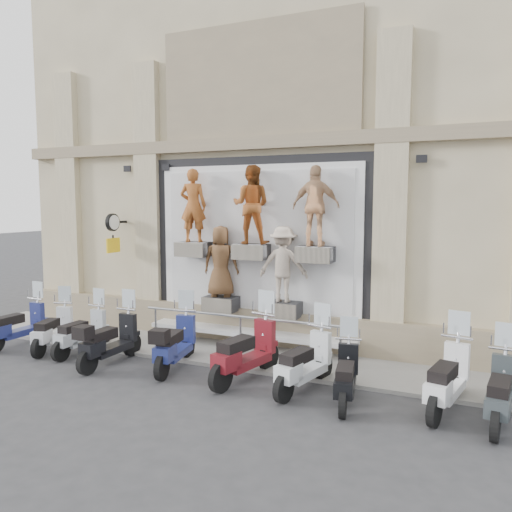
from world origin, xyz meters
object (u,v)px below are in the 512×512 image
object	(u,v)px
scooter_i	(448,365)
scooter_f	(246,338)
scooter_j	(501,378)
scooter_e	(175,332)
scooter_h	(346,364)
guard_rail	(241,336)
scooter_b	(53,320)
scooter_d	(110,329)
clock_sign_bracket	(113,228)
scooter_a	(18,316)
scooter_c	(82,323)
scooter_g	(305,350)

from	to	relation	value
scooter_i	scooter_f	bearing A→B (deg)	-167.73
scooter_i	scooter_j	world-z (taller)	scooter_i
scooter_e	scooter_h	world-z (taller)	scooter_e
guard_rail	scooter_b	world-z (taller)	scooter_b
scooter_b	scooter_j	distance (m)	9.45
scooter_d	scooter_i	bearing A→B (deg)	4.46
guard_rail	clock_sign_bracket	world-z (taller)	clock_sign_bracket
scooter_b	scooter_h	size ratio (longest dim) A/B	1.02
scooter_d	scooter_h	size ratio (longest dim) A/B	1.10
guard_rail	scooter_a	size ratio (longest dim) A/B	2.76
scooter_h	scooter_j	bearing A→B (deg)	-5.85
clock_sign_bracket	scooter_a	xyz separation A→B (m)	(-1.36, -1.91, -2.06)
scooter_c	scooter_i	distance (m)	7.84
clock_sign_bracket	scooter_f	bearing A→B (deg)	-21.84
scooter_b	scooter_e	distance (m)	3.37
scooter_b	scooter_i	bearing A→B (deg)	-16.05
scooter_e	scooter_b	bearing A→B (deg)	169.99
clock_sign_bracket	scooter_i	bearing A→B (deg)	-12.44
scooter_d	scooter_e	distance (m)	1.46
scooter_c	scooter_g	world-z (taller)	scooter_g
scooter_f	scooter_e	bearing A→B (deg)	-168.73
guard_rail	scooter_d	bearing A→B (deg)	-143.26
scooter_c	scooter_i	bearing A→B (deg)	1.21
scooter_i	guard_rail	bearing A→B (deg)	174.51
scooter_b	scooter_g	xyz separation A→B (m)	(6.22, -0.10, 0.06)
scooter_f	scooter_c	bearing A→B (deg)	-168.24
scooter_a	clock_sign_bracket	bearing A→B (deg)	56.65
scooter_b	scooter_f	xyz separation A→B (m)	(5.01, -0.04, 0.13)
scooter_a	scooter_g	world-z (taller)	scooter_g
scooter_b	scooter_i	world-z (taller)	scooter_i
scooter_i	scooter_j	distance (m)	0.81
scooter_b	scooter_c	size ratio (longest dim) A/B	1.00
scooter_b	scooter_f	distance (m)	5.01
scooter_f	scooter_j	world-z (taller)	scooter_f
scooter_g	scooter_h	distance (m)	0.86
scooter_c	scooter_e	xyz separation A→B (m)	(2.55, -0.04, 0.07)
scooter_f	scooter_g	xyz separation A→B (m)	(1.21, -0.05, -0.07)
scooter_b	scooter_i	xyz separation A→B (m)	(8.67, -0.01, 0.08)
scooter_d	scooter_j	bearing A→B (deg)	2.65
scooter_b	scooter_c	bearing A→B (deg)	-12.97
scooter_a	scooter_h	distance (m)	8.09
scooter_a	scooter_j	distance (m)	10.49
scooter_a	scooter_f	world-z (taller)	scooter_f
clock_sign_bracket	scooter_c	distance (m)	2.79
scooter_h	scooter_j	xyz separation A→B (m)	(2.40, 0.14, 0.05)
scooter_c	scooter_a	bearing A→B (deg)	-174.79
guard_rail	scooter_d	distance (m)	2.85
scooter_h	scooter_j	size ratio (longest dim) A/B	0.94
scooter_e	scooter_g	bearing A→B (deg)	-12.14
scooter_a	scooter_c	xyz separation A→B (m)	(1.87, 0.12, -0.03)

